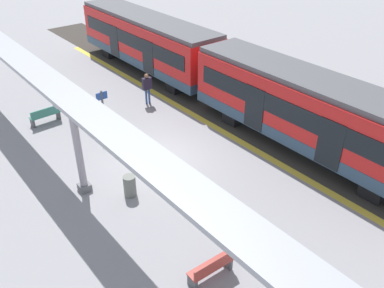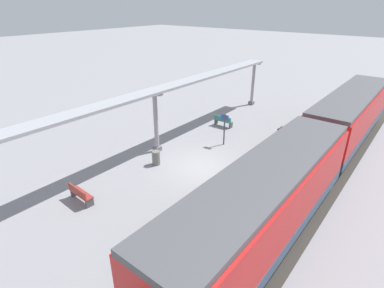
{
  "view_description": "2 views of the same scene",
  "coord_description": "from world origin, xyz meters",
  "px_view_note": "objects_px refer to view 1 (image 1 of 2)",
  "views": [
    {
      "loc": [
        8.26,
        12.61,
        9.95
      ],
      "look_at": [
        0.32,
        2.76,
        2.18
      ],
      "focal_mm": 38.37,
      "sensor_mm": 36.0,
      "label": 1
    },
    {
      "loc": [
        -9.33,
        12.57,
        8.82
      ],
      "look_at": [
        0.12,
        0.72,
        1.71
      ],
      "focal_mm": 28.38,
      "sensor_mm": 36.0,
      "label": 2
    }
  ],
  "objects_px": {
    "bench_near_end": "(212,268)",
    "platform_info_sign": "(103,108)",
    "bench_mid_platform": "(45,115)",
    "canopy_pillar_second": "(78,148)",
    "train_far_carriage": "(309,113)",
    "trash_bin": "(130,186)",
    "train_near_carriage": "(147,42)",
    "passenger_waiting_near_edge": "(147,85)"
  },
  "relations": [
    {
      "from": "bench_mid_platform",
      "to": "platform_info_sign",
      "type": "distance_m",
      "value": 3.44
    },
    {
      "from": "train_far_carriage",
      "to": "canopy_pillar_second",
      "type": "xyz_separation_m",
      "value": [
        9.12,
        -3.44,
        0.15
      ]
    },
    {
      "from": "train_near_carriage",
      "to": "trash_bin",
      "type": "distance_m",
      "value": 13.2
    },
    {
      "from": "platform_info_sign",
      "to": "canopy_pillar_second",
      "type": "bearing_deg",
      "value": 50.89
    },
    {
      "from": "train_far_carriage",
      "to": "passenger_waiting_near_edge",
      "type": "distance_m",
      "value": 8.88
    },
    {
      "from": "bench_near_end",
      "to": "platform_info_sign",
      "type": "bearing_deg",
      "value": -100.45
    },
    {
      "from": "train_far_carriage",
      "to": "bench_mid_platform",
      "type": "height_order",
      "value": "train_far_carriage"
    },
    {
      "from": "train_near_carriage",
      "to": "trash_bin",
      "type": "bearing_deg",
      "value": 53.16
    },
    {
      "from": "bench_mid_platform",
      "to": "trash_bin",
      "type": "distance_m",
      "value": 7.62
    },
    {
      "from": "train_far_carriage",
      "to": "passenger_waiting_near_edge",
      "type": "xyz_separation_m",
      "value": [
        2.87,
        -8.37,
        -0.74
      ]
    },
    {
      "from": "train_near_carriage",
      "to": "train_far_carriage",
      "type": "xyz_separation_m",
      "value": [
        0.0,
        12.59,
        0.0
      ]
    },
    {
      "from": "train_near_carriage",
      "to": "trash_bin",
      "type": "relative_size",
      "value": 13.9
    },
    {
      "from": "trash_bin",
      "to": "passenger_waiting_near_edge",
      "type": "height_order",
      "value": "passenger_waiting_near_edge"
    },
    {
      "from": "train_far_carriage",
      "to": "bench_mid_platform",
      "type": "bearing_deg",
      "value": -50.05
    },
    {
      "from": "passenger_waiting_near_edge",
      "to": "bench_mid_platform",
      "type": "bearing_deg",
      "value": -14.19
    },
    {
      "from": "passenger_waiting_near_edge",
      "to": "trash_bin",
      "type": "bearing_deg",
      "value": 51.53
    },
    {
      "from": "bench_mid_platform",
      "to": "trash_bin",
      "type": "bearing_deg",
      "value": 91.89
    },
    {
      "from": "train_near_carriage",
      "to": "bench_mid_platform",
      "type": "xyz_separation_m",
      "value": [
        8.12,
        2.89,
        -1.39
      ]
    },
    {
      "from": "train_near_carriage",
      "to": "platform_info_sign",
      "type": "bearing_deg",
      "value": 42.01
    },
    {
      "from": "train_near_carriage",
      "to": "bench_mid_platform",
      "type": "height_order",
      "value": "train_near_carriage"
    },
    {
      "from": "train_far_carriage",
      "to": "trash_bin",
      "type": "distance_m",
      "value": 8.26
    },
    {
      "from": "train_far_carriage",
      "to": "trash_bin",
      "type": "height_order",
      "value": "train_far_carriage"
    },
    {
      "from": "trash_bin",
      "to": "bench_near_end",
      "type": "bearing_deg",
      "value": 87.65
    },
    {
      "from": "bench_near_end",
      "to": "train_near_carriage",
      "type": "bearing_deg",
      "value": -117.53
    },
    {
      "from": "platform_info_sign",
      "to": "trash_bin",
      "type": "bearing_deg",
      "value": 71.67
    },
    {
      "from": "train_near_carriage",
      "to": "platform_info_sign",
      "type": "distance_m",
      "value": 8.44
    },
    {
      "from": "bench_near_end",
      "to": "platform_info_sign",
      "type": "relative_size",
      "value": 0.69
    },
    {
      "from": "canopy_pillar_second",
      "to": "bench_near_end",
      "type": "relative_size",
      "value": 2.57
    },
    {
      "from": "canopy_pillar_second",
      "to": "bench_mid_platform",
      "type": "xyz_separation_m",
      "value": [
        -0.99,
        -6.26,
        -1.54
      ]
    },
    {
      "from": "passenger_waiting_near_edge",
      "to": "train_far_carriage",
      "type": "bearing_deg",
      "value": 108.94
    },
    {
      "from": "train_far_carriage",
      "to": "passenger_waiting_near_edge",
      "type": "height_order",
      "value": "train_far_carriage"
    },
    {
      "from": "bench_near_end",
      "to": "platform_info_sign",
      "type": "distance_m",
      "value": 10.06
    },
    {
      "from": "train_near_carriage",
      "to": "passenger_waiting_near_edge",
      "type": "bearing_deg",
      "value": 55.73
    },
    {
      "from": "train_far_carriage",
      "to": "bench_mid_platform",
      "type": "relative_size",
      "value": 7.95
    },
    {
      "from": "trash_bin",
      "to": "platform_info_sign",
      "type": "xyz_separation_m",
      "value": [
        -1.61,
        -4.87,
        0.9
      ]
    },
    {
      "from": "train_far_carriage",
      "to": "trash_bin",
      "type": "xyz_separation_m",
      "value": [
        7.87,
        -2.08,
        -1.4
      ]
    },
    {
      "from": "canopy_pillar_second",
      "to": "bench_mid_platform",
      "type": "height_order",
      "value": "canopy_pillar_second"
    },
    {
      "from": "train_far_carriage",
      "to": "bench_near_end",
      "type": "height_order",
      "value": "train_far_carriage"
    },
    {
      "from": "passenger_waiting_near_edge",
      "to": "bench_near_end",
      "type": "bearing_deg",
      "value": 65.23
    },
    {
      "from": "bench_near_end",
      "to": "platform_info_sign",
      "type": "xyz_separation_m",
      "value": [
        -1.82,
        -9.86,
        0.89
      ]
    },
    {
      "from": "train_near_carriage",
      "to": "bench_mid_platform",
      "type": "relative_size",
      "value": 7.95
    },
    {
      "from": "bench_mid_platform",
      "to": "trash_bin",
      "type": "relative_size",
      "value": 1.75
    }
  ]
}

